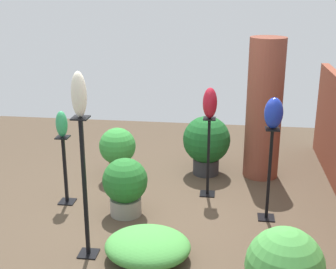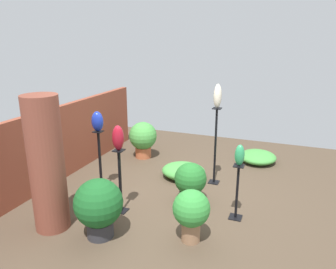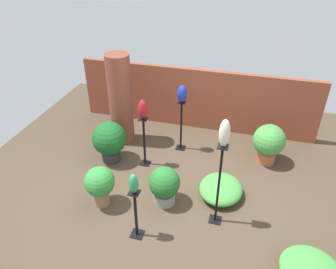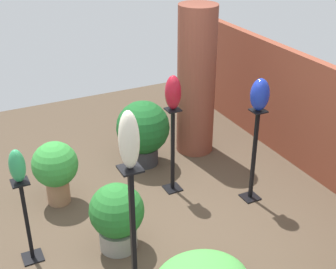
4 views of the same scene
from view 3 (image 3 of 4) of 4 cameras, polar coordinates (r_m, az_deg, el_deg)
ground_plane at (r=6.26m, az=0.16°, el=-9.37°), size 8.00×8.00×0.00m
brick_wall_back at (r=7.80m, az=4.85°, el=6.18°), size 5.60×0.12×1.48m
brick_pillar at (r=7.18m, az=-8.28°, el=5.98°), size 0.51×0.51×2.03m
pedestal_cobalt at (r=7.03m, az=2.30°, el=1.15°), size 0.20×0.20×1.15m
pedestal_jade at (r=5.22m, az=-5.59°, el=-14.00°), size 0.20×0.20×0.90m
pedestal_ruby at (r=6.59m, az=-4.13°, el=-1.66°), size 0.20×0.20×1.08m
pedestal_ivory at (r=5.27m, az=8.77°, el=-9.31°), size 0.20×0.20×1.51m
art_vase_cobalt at (r=6.65m, az=2.45°, el=7.09°), size 0.20×0.21×0.36m
art_vase_jade at (r=4.76m, az=-6.01°, el=-8.50°), size 0.14×0.15×0.33m
art_vase_ruby at (r=6.18m, az=-4.41°, el=4.39°), size 0.18×0.19×0.40m
art_vase_ivory at (r=4.65m, az=9.81°, el=0.23°), size 0.16×0.15×0.44m
potted_plant_near_pillar at (r=5.77m, az=-11.79°, el=-8.38°), size 0.53×0.53×0.77m
potted_plant_mid_right at (r=6.94m, az=17.15°, el=-1.26°), size 0.65×0.65×0.86m
potted_plant_back_center at (r=5.74m, az=-0.63°, el=-8.75°), size 0.55×0.55×0.73m
potted_plant_front_right at (r=6.79m, az=-10.17°, el=-0.96°), size 0.70×0.70×0.89m
foliage_bed_west at (r=6.11m, az=9.18°, el=-9.33°), size 0.78×0.89×0.29m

